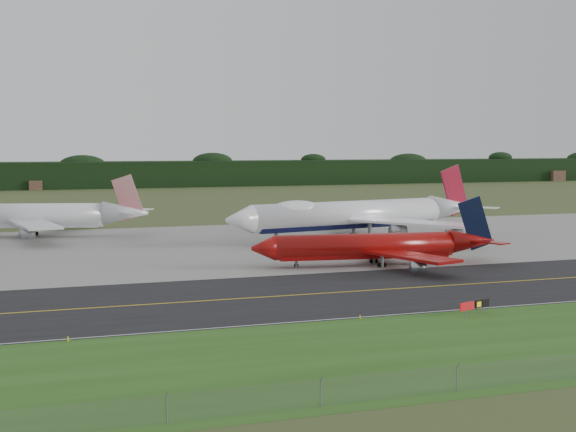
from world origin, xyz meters
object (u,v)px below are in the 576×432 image
at_px(taxiway_sign, 475,305).
at_px(jet_red_737, 377,247).
at_px(jet_ba_747, 356,215).
at_px(jet_star_tail, 29,216).

bearing_deg(taxiway_sign, jet_red_737, 81.99).
distance_m(jet_red_737, taxiway_sign, 39.82).
xyz_separation_m(jet_ba_747, taxiway_sign, (-16.43, -73.53, -4.15)).
xyz_separation_m(jet_red_737, jet_star_tail, (-54.89, 60.83, 1.41)).
relative_size(jet_ba_747, taxiway_sign, 12.81).
height_order(jet_red_737, jet_star_tail, jet_star_tail).
relative_size(jet_ba_747, jet_red_737, 1.46).
xyz_separation_m(jet_ba_747, jet_red_737, (-10.89, -34.15, -2.16)).
bearing_deg(jet_star_tail, jet_red_737, -47.94).
bearing_deg(taxiway_sign, jet_star_tail, 116.22).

